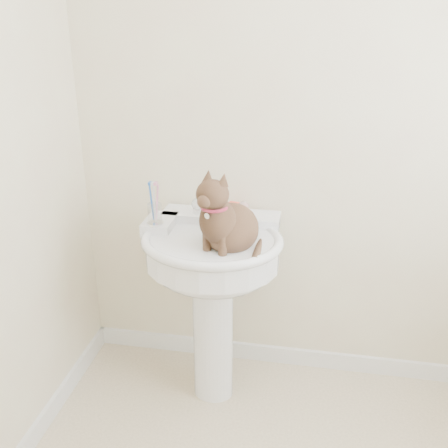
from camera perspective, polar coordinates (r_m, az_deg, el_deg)
The scene contains 7 objects.
wall_back at distance 2.30m, azimuth 10.40°, elevation 10.74°, with size 2.20×0.00×2.50m, color beige, non-canonical shape.
baseboard_back at distance 2.80m, azimuth 8.62°, elevation -14.15°, with size 2.20×0.02×0.09m, color white.
pedestal_sink at distance 2.27m, azimuth -1.30°, elevation -4.83°, with size 0.62×0.60×0.85m.
faucet at distance 2.31m, azimuth -0.52°, elevation 1.81°, with size 0.28×0.12×0.14m.
soap_bar at distance 2.39m, azimuth 1.42°, elevation 1.84°, with size 0.09×0.06×0.03m, color #D44633.
toothbrush_cup at distance 2.24m, azimuth -7.53°, elevation 1.16°, with size 0.07×0.07×0.19m.
cat at distance 2.10m, azimuth 0.42°, elevation 0.02°, with size 0.25×0.31×0.46m.
Camera 1 is at (0.00, -1.16, 1.72)m, focal length 42.00 mm.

